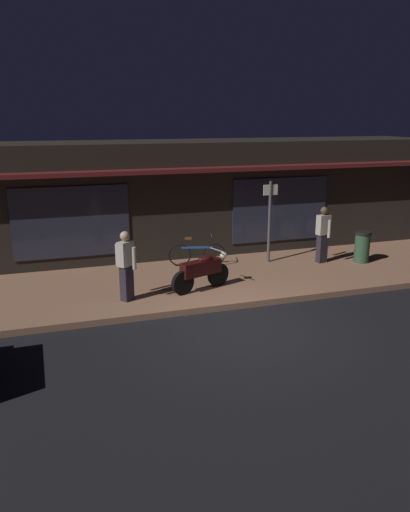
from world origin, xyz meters
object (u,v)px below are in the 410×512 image
bicycle_parked (197,254)px  trash_bin (362,247)px  sign_post (270,217)px  motorcycle (202,271)px  person_bystander (323,233)px  person_photographer (126,265)px

bicycle_parked → trash_bin: (4.78, -1.12, 0.11)m
bicycle_parked → sign_post: 2.39m
motorcycle → trash_bin: motorcycle is taller
bicycle_parked → person_bystander: (3.63, -0.79, 0.52)m
bicycle_parked → sign_post: bearing=-6.4°
sign_post → motorcycle: bearing=-145.8°
trash_bin → person_photographer: bearing=-171.4°
person_photographer → person_bystander: (6.02, 1.42, 0.00)m
motorcycle → sign_post: sign_post is taller
bicycle_parked → person_bystander: size_ratio=0.97×
motorcycle → bicycle_parked: 2.10m
motorcycle → trash_bin: bearing=9.9°
sign_post → bicycle_parked: bearing=173.6°
bicycle_parked → sign_post: (2.16, -0.24, 1.00)m
person_bystander → sign_post: bearing=159.7°
person_bystander → sign_post: (-1.47, 0.55, 0.48)m
motorcycle → trash_bin: size_ratio=1.76×
person_photographer → sign_post: size_ratio=0.70×
person_photographer → sign_post: sign_post is taller
person_bystander → trash_bin: bearing=-16.1°
person_bystander → trash_bin: (1.15, -0.33, -0.41)m
person_bystander → sign_post: size_ratio=0.70×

